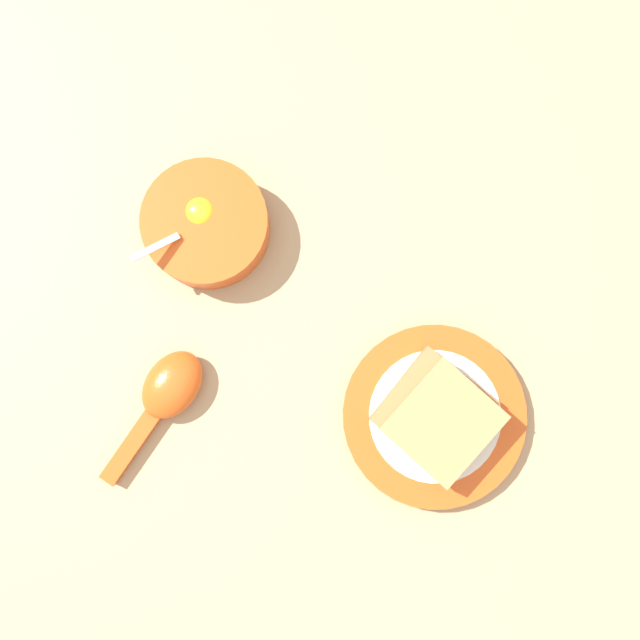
# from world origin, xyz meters

# --- Properties ---
(ground_plane) EXTENTS (3.00, 3.00, 0.00)m
(ground_plane) POSITION_xyz_m (0.00, 0.00, 0.00)
(ground_plane) COLOR tan
(egg_bowl) EXTENTS (0.13, 0.13, 0.07)m
(egg_bowl) POSITION_xyz_m (-0.12, 0.13, 0.02)
(egg_bowl) COLOR #DB5119
(egg_bowl) RESTS_ON ground_plane
(toast_plate) EXTENTS (0.19, 0.19, 0.02)m
(toast_plate) POSITION_xyz_m (0.13, -0.05, 0.01)
(toast_plate) COLOR #DB5119
(toast_plate) RESTS_ON ground_plane
(toast_sandwich) EXTENTS (0.14, 0.14, 0.04)m
(toast_sandwich) POSITION_xyz_m (0.13, -0.05, 0.04)
(toast_sandwich) COLOR #9E7042
(toast_sandwich) RESTS_ON toast_plate
(soup_spoon) EXTENTS (0.11, 0.16, 0.03)m
(soup_spoon) POSITION_xyz_m (-0.15, -0.04, 0.02)
(soup_spoon) COLOR #DB5119
(soup_spoon) RESTS_ON ground_plane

